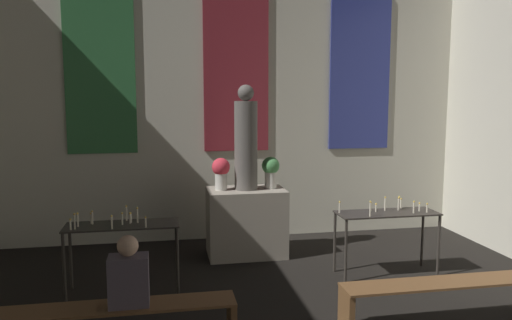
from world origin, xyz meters
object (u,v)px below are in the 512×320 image
(altar, at_px, (246,222))
(person_seated, at_px, (129,275))
(pew_back_right, at_px, (446,292))
(candle_rack_right, at_px, (387,220))
(candle_rack_left, at_px, (122,233))
(statue, at_px, (246,141))
(flower_vase_right, at_px, (271,170))
(flower_vase_left, at_px, (221,171))
(pew_back_left, at_px, (114,318))

(altar, relative_size, person_seated, 1.74)
(person_seated, bearing_deg, pew_back_right, -0.00)
(candle_rack_right, height_order, pew_back_right, candle_rack_right)
(candle_rack_left, distance_m, pew_back_right, 3.70)
(statue, bearing_deg, pew_back_right, -57.59)
(flower_vase_right, bearing_deg, flower_vase_left, 180.00)
(altar, relative_size, flower_vase_right, 2.40)
(flower_vase_left, height_order, person_seated, flower_vase_left)
(candle_rack_right, relative_size, person_seated, 2.04)
(statue, xyz_separation_m, pew_back_right, (1.67, -2.63, -1.37))
(flower_vase_right, xyz_separation_m, candle_rack_left, (-2.07, -1.15, -0.54))
(candle_rack_left, xyz_separation_m, person_seated, (0.17, -1.48, 0.00))
(candle_rack_left, xyz_separation_m, pew_back_right, (3.37, -1.48, -0.39))
(flower_vase_right, bearing_deg, statue, 180.00)
(altar, relative_size, candle_rack_left, 0.85)
(candle_rack_right, xyz_separation_m, pew_back_left, (-3.36, -1.48, -0.39))
(pew_back_left, bearing_deg, flower_vase_right, 52.20)
(candle_rack_left, relative_size, candle_rack_right, 1.00)
(altar, height_order, statue, statue)
(statue, relative_size, pew_back_left, 0.68)
(pew_back_left, distance_m, person_seated, 0.42)
(candle_rack_right, bearing_deg, flower_vase_right, 139.07)
(candle_rack_left, relative_size, pew_back_right, 0.60)
(candle_rack_left, bearing_deg, person_seated, -83.31)
(pew_back_left, xyz_separation_m, person_seated, (0.15, 0.00, 0.40))
(altar, height_order, pew_back_right, altar)
(flower_vase_right, bearing_deg, altar, -180.00)
(pew_back_right, bearing_deg, altar, 122.41)
(candle_rack_right, bearing_deg, person_seated, -155.25)
(person_seated, bearing_deg, statue, 59.93)
(altar, xyz_separation_m, pew_back_left, (-1.67, -2.63, -0.16))
(statue, distance_m, flower_vase_right, 0.57)
(altar, xyz_separation_m, candle_rack_right, (1.69, -1.15, 0.24))
(pew_back_right, bearing_deg, flower_vase_right, 116.30)
(statue, xyz_separation_m, pew_back_left, (-1.67, -2.63, -1.37))
(flower_vase_right, distance_m, person_seated, 3.29)
(flower_vase_left, bearing_deg, candle_rack_left, -139.07)
(flower_vase_left, relative_size, pew_back_right, 0.21)
(pew_back_left, bearing_deg, pew_back_right, 0.00)
(flower_vase_left, xyz_separation_m, flower_vase_right, (0.74, 0.00, 0.00))
(pew_back_right, bearing_deg, pew_back_left, 180.00)
(flower_vase_right, distance_m, candle_rack_left, 2.43)
(pew_back_left, bearing_deg, altar, 57.59)
(candle_rack_right, distance_m, person_seated, 3.54)
(person_seated, bearing_deg, candle_rack_left, 96.69)
(flower_vase_right, relative_size, pew_back_right, 0.21)
(pew_back_right, distance_m, person_seated, 3.22)
(altar, bearing_deg, statue, 90.00)
(pew_back_left, relative_size, pew_back_right, 1.00)
(pew_back_left, bearing_deg, candle_rack_right, 23.79)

